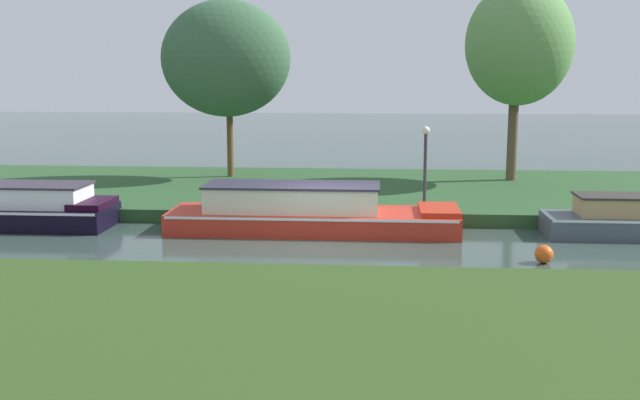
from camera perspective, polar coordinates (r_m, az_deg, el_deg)
ground_plane at (r=20.27m, az=0.69°, el=-3.09°), size 120.00×120.00×0.00m
riverbank_far at (r=27.09m, az=1.66°, el=0.60°), size 72.00×10.00×0.40m
riverbank_near at (r=11.62m, az=-2.25°, el=-12.00°), size 72.00×10.00×0.40m
red_barge at (r=21.38m, az=-0.88°, el=-0.93°), size 8.08×2.23×1.35m
slate_narrowboat at (r=22.35m, az=21.98°, el=-1.29°), size 4.18×1.60×1.15m
black_cruiser at (r=23.39m, az=-20.15°, el=-0.59°), size 4.06×2.08×1.26m
willow_tree_left at (r=29.01m, az=-7.07°, el=10.45°), size 4.85×3.47×6.66m
willow_tree_centre at (r=28.75m, az=14.66°, el=11.20°), size 3.81×4.57×7.20m
lamp_post at (r=22.92m, az=7.89°, el=3.32°), size 0.24×0.24×2.44m
mooring_post_near at (r=22.62m, az=-3.08°, el=-0.01°), size 0.19×0.19×0.55m
channel_buoy at (r=18.71m, az=16.41°, el=-3.90°), size 0.44×0.44×0.44m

